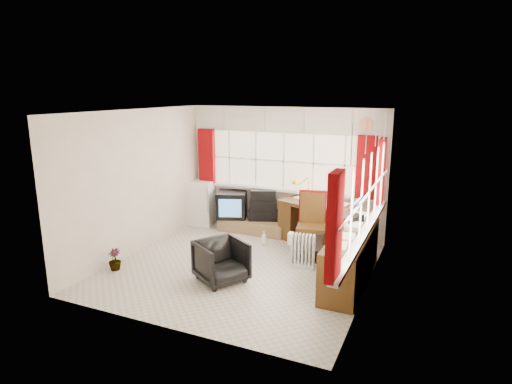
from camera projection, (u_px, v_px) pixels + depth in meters
ground at (241, 267)px, 6.96m from camera, size 4.00×4.00×0.00m
room_walls at (240, 177)px, 6.61m from camera, size 4.00×4.00×4.00m
window_back at (283, 187)px, 8.47m from camera, size 3.70×0.12×3.60m
window_right at (365, 227)px, 5.97m from camera, size 0.12×3.70×3.60m
curtains at (315, 174)px, 7.08m from camera, size 3.83×3.83×1.15m
overhead_cabinets at (320, 126)px, 6.92m from camera, size 3.98×3.98×0.48m
desk at (316, 221)px, 7.96m from camera, size 1.50×1.09×0.82m
desk_lamp at (309, 184)px, 8.06m from camera, size 0.18×0.17×0.42m
task_chair at (312, 222)px, 7.31m from camera, size 0.57×0.59×1.14m
office_chair at (221, 261)px, 6.39m from camera, size 0.94×0.94×0.63m
radiator at (303, 254)px, 6.87m from camera, size 0.40×0.19×0.58m
credenza at (351, 257)px, 6.36m from camera, size 0.50×2.00×0.85m
file_tray at (348, 219)px, 6.78m from camera, size 0.45×0.49×0.13m
tv_bench at (253, 226)px, 8.67m from camera, size 1.40×0.50×0.25m
crt_tv at (232, 205)px, 8.78m from camera, size 0.73×0.70×0.53m
hifi_stack at (263, 205)px, 8.64m from camera, size 0.69×0.56×0.62m
mini_fridge at (202, 202)px, 9.16m from camera, size 0.62×0.62×0.93m
spray_bottle_a at (264, 238)px, 7.92m from camera, size 0.14×0.14×0.27m
spray_bottle_b at (242, 228)px, 8.62m from camera, size 0.09×0.09×0.20m
flower_vase at (115, 260)px, 6.82m from camera, size 0.23×0.23×0.35m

